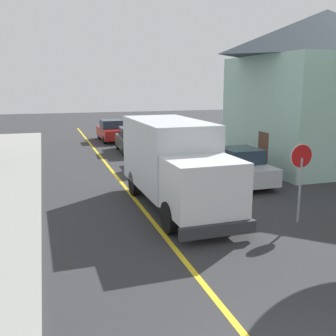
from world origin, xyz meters
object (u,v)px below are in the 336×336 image
parked_car_near (159,155)px  stop_sign (301,168)px  parked_car_mid (132,140)px  parked_van_across (239,167)px  parked_car_far (112,131)px  box_truck (174,160)px  house_across_street (321,86)px

parked_car_near → stop_sign: size_ratio=1.67×
parked_car_mid → parked_van_across: bearing=-73.8°
parked_car_mid → stop_sign: (2.33, -15.22, 1.06)m
parked_van_across → stop_sign: size_ratio=1.66×
parked_car_mid → parked_car_far: same height
parked_car_near → parked_van_across: same height
parked_van_across → box_truck: bearing=-148.8°
box_truck → parked_car_near: size_ratio=1.63×
parked_car_far → house_across_street: (9.75, -12.70, 3.60)m
parked_van_across → stop_sign: stop_sign is taller
parked_car_near → parked_van_across: (2.70, -4.03, 0.00)m
parked_van_across → house_across_street: 7.87m
parked_van_across → parked_car_far: bearing=102.1°
parked_van_across → stop_sign: 5.46m
parked_car_near → parked_car_mid: same height
parked_car_near → parked_van_across: size_ratio=1.01×
stop_sign → parked_car_near: bearing=103.0°
box_truck → parked_car_mid: bearing=84.9°
box_truck → stop_sign: 4.51m
house_across_street → parked_car_mid: bearing=142.7°
parked_van_across → stop_sign: bearing=-95.8°
box_truck → stop_sign: (3.43, -2.93, 0.09)m
parked_car_mid → parked_car_far: 5.64m
parked_car_mid → house_across_street: house_across_street is taller
parked_car_mid → parked_car_far: bearing=94.7°
box_truck → parked_car_mid: box_truck is taller
parked_car_far → house_across_street: house_across_street is taller
parked_car_far → stop_sign: 21.06m
parked_van_across → stop_sign: (-0.55, -5.33, 1.06)m
parked_car_mid → parked_van_across: 10.30m
box_truck → parked_car_far: (0.63, 17.92, -0.97)m
parked_car_mid → stop_sign: size_ratio=1.69×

